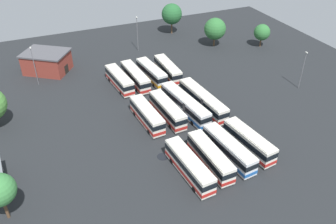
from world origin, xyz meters
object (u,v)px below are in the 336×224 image
bus_row1_slot0 (203,100)px  bus_row2_slot3 (119,80)px  bus_row0_slot2 (210,157)px  bus_row2_slot1 (151,72)px  bus_row0_slot3 (189,166)px  lamp_post_mid_lot (303,69)px  bus_row0_slot0 (249,141)px  bus_row0_slot1 (229,149)px  bus_row1_slot1 (185,104)px  tree_east_edge (215,29)px  bus_row2_slot0 (168,69)px  tree_northeast (262,32)px  depot_building (47,62)px  tree_west_edge (172,14)px  lamp_post_near_entrance (34,65)px  bus_row1_slot2 (167,110)px  lamp_post_by_building (137,33)px  bus_row2_slot2 (135,76)px  bus_row1_slot3 (147,115)px

bus_row1_slot0 → bus_row2_slot3: size_ratio=1.34×
bus_row0_slot2 → bus_row2_slot1: 32.13m
bus_row0_slot3 → lamp_post_mid_lot: bearing=-66.5°
bus_row0_slot0 → lamp_post_mid_lot: 27.32m
bus_row0_slot1 → bus_row2_slot1: 31.58m
bus_row1_slot1 → tree_east_edge: 35.97m
bus_row2_slot0 → tree_northeast: tree_northeast is taller
bus_row0_slot2 → tree_northeast: (38.41, -37.58, 2.28)m
bus_row1_slot1 → depot_building: (30.13, 23.24, 0.68)m
tree_east_edge → bus_row0_slot0: bearing=158.0°
bus_row2_slot0 → tree_west_edge: size_ratio=1.23×
bus_row2_slot1 → tree_northeast: bearing=-79.9°
lamp_post_near_entrance → tree_east_edge: lamp_post_near_entrance is taller
bus_row1_slot2 → lamp_post_by_building: (33.65, -5.56, 3.30)m
bus_row1_slot0 → bus_row2_slot2: bearing=31.6°
bus_row2_slot3 → bus_row0_slot3: bearing=-176.6°
bus_row0_slot3 → depot_building: 49.55m
bus_row0_slot1 → bus_row2_slot0: (31.51, -2.23, -0.00)m
bus_row0_slot3 → bus_row1_slot3: 16.30m
bus_row0_slot3 → tree_northeast: bearing=-47.0°
depot_building → bus_row1_slot0: bearing=-137.8°
bus_row0_slot3 → tree_east_edge: 53.80m
bus_row1_slot2 → lamp_post_by_building: 34.26m
bus_row0_slot1 → tree_west_edge: 59.10m
bus_row1_slot1 → bus_row2_slot1: size_ratio=1.33×
tree_west_edge → tree_east_edge: bearing=-152.0°
depot_building → lamp_post_mid_lot: lamp_post_mid_lot is taller
bus_row2_slot0 → bus_row0_slot1: bearing=175.9°
bus_row1_slot0 → bus_row2_slot1: (15.83, 5.30, -0.00)m
bus_row0_slot2 → tree_northeast: bearing=-44.4°
tree_east_edge → bus_row0_slot2: bearing=149.8°
bus_row0_slot0 → tree_east_edge: tree_east_edge is taller
bus_row0_slot2 → lamp_post_by_building: (49.43, -4.60, 3.30)m
bus_row2_slot0 → bus_row1_slot2: bearing=156.5°
bus_row1_slot2 → bus_row2_slot0: bearing=-23.5°
bus_row2_slot0 → lamp_post_by_building: lamp_post_by_building is taller
lamp_post_by_building → tree_northeast: size_ratio=1.48×
bus_row0_slot3 → bus_row1_slot2: bearing=-11.1°
bus_row2_slot0 → lamp_post_by_building: bearing=5.0°
bus_row0_slot0 → bus_row2_slot2: 32.48m
bus_row1_slot0 → tree_northeast: 37.64m
bus_row0_slot3 → bus_row1_slot2: (16.34, -3.22, -0.00)m
bus_row2_slot3 → lamp_post_by_building: bearing=-30.9°
bus_row1_slot1 → bus_row1_slot2: 4.13m
bus_row2_slot0 → tree_northeast: 32.18m
tree_west_edge → bus_row0_slot3: bearing=158.8°
bus_row1_slot0 → bus_row1_slot3: size_ratio=1.36×
bus_row0_slot1 → lamp_post_mid_lot: bearing=-62.4°
bus_row0_slot0 → lamp_post_by_building: 48.75m
bus_row0_slot1 → tree_northeast: size_ratio=1.89×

